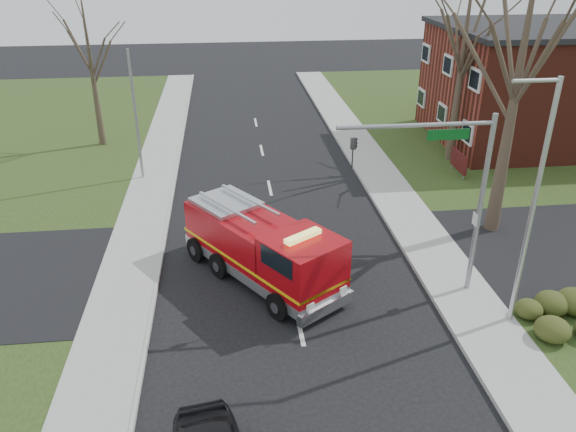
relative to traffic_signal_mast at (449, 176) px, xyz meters
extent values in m
plane|color=black|center=(-5.21, -1.50, -4.71)|extent=(120.00, 120.00, 0.00)
cube|color=#969691|center=(0.99, -1.50, -4.63)|extent=(2.40, 80.00, 0.15)
cube|color=#969691|center=(-11.41, -1.50, -4.63)|extent=(2.40, 80.00, 0.15)
cube|color=maroon|center=(13.79, 16.50, -1.21)|extent=(15.00, 10.00, 7.00)
cube|color=black|center=(13.79, 16.50, 2.39)|extent=(15.40, 10.40, 0.30)
cube|color=silver|center=(6.24, 16.50, -2.71)|extent=(0.12, 1.40, 1.20)
cube|color=#491113|center=(5.29, 11.00, -3.81)|extent=(0.12, 2.00, 1.00)
cylinder|color=gray|center=(5.29, 10.20, -4.26)|extent=(0.08, 0.08, 0.90)
cylinder|color=gray|center=(5.29, 11.80, -4.26)|extent=(0.08, 0.08, 0.90)
ellipsoid|color=#343B15|center=(3.79, -2.50, -4.13)|extent=(2.80, 2.00, 0.90)
cone|color=#3B3022|center=(4.29, 4.50, 1.29)|extent=(0.64, 0.64, 12.00)
cone|color=#3B3022|center=(5.79, 13.50, 0.54)|extent=(0.56, 0.56, 10.50)
cone|color=#3B3022|center=(-15.21, 18.50, -0.21)|extent=(0.44, 0.44, 9.00)
cylinder|color=gray|center=(1.29, 0.00, -1.31)|extent=(0.18, 0.18, 6.80)
cylinder|color=gray|center=(-1.31, 0.00, 1.79)|extent=(5.20, 0.14, 0.14)
cube|color=#0C591E|center=(-0.21, 0.00, 1.44)|extent=(1.40, 0.06, 0.35)
imported|color=black|center=(-3.31, 0.00, 1.44)|extent=(0.22, 0.18, 1.10)
cylinder|color=#B7BABF|center=(1.99, -2.00, -0.51)|extent=(0.16, 0.16, 8.40)
cylinder|color=#B7BABF|center=(1.29, -2.00, 3.59)|extent=(1.40, 0.12, 0.12)
cylinder|color=gray|center=(-12.01, 12.50, -1.21)|extent=(0.14, 0.14, 7.00)
cube|color=#9B070D|center=(-6.89, 2.72, -3.29)|extent=(4.63, 5.26, 1.92)
cube|color=#9B070D|center=(-4.94, -0.15, -3.16)|extent=(3.30, 3.30, 2.19)
cube|color=#B7BABF|center=(-6.27, 1.82, -4.07)|extent=(5.98, 7.24, 0.41)
cube|color=#E5B20C|center=(-6.27, 1.82, -3.57)|extent=(5.98, 7.24, 0.11)
cube|color=black|center=(-4.38, -0.98, -2.47)|extent=(1.77, 1.24, 0.78)
cube|color=#E5D866|center=(-4.94, -0.15, -1.92)|extent=(1.39, 1.08, 0.16)
cylinder|color=black|center=(-5.87, -0.89, -4.21)|extent=(0.83, 1.01, 1.00)
cylinder|color=black|center=(-3.91, 0.44, -4.21)|extent=(0.83, 1.01, 1.00)
cylinder|color=black|center=(-8.79, 3.42, -4.21)|extent=(0.83, 1.01, 1.00)
cylinder|color=black|center=(-6.83, 4.75, -4.21)|extent=(0.83, 1.01, 1.00)
camera|label=1|loc=(-7.35, -16.74, 7.09)|focal=35.00mm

